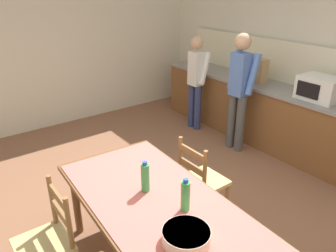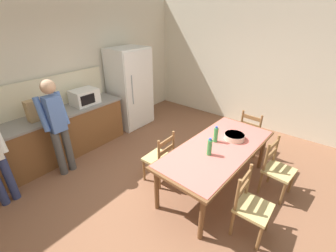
# 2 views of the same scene
# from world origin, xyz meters

# --- Properties ---
(ground_plane) EXTENTS (8.32, 8.32, 0.00)m
(ground_plane) POSITION_xyz_m (0.00, 0.00, 0.00)
(ground_plane) COLOR brown
(wall_back) EXTENTS (6.52, 0.12, 2.90)m
(wall_back) POSITION_xyz_m (0.00, 2.66, 1.45)
(wall_back) COLOR beige
(wall_back) RESTS_ON ground
(wall_left) EXTENTS (0.12, 5.20, 2.90)m
(wall_left) POSITION_xyz_m (-3.26, 0.00, 1.45)
(wall_left) COLOR beige
(wall_left) RESTS_ON ground
(kitchen_counter) EXTENTS (3.44, 0.66, 0.91)m
(kitchen_counter) POSITION_xyz_m (-0.90, 2.23, 0.46)
(kitchen_counter) COLOR brown
(kitchen_counter) RESTS_ON ground
(counter_splashback) EXTENTS (3.40, 0.03, 0.60)m
(counter_splashback) POSITION_xyz_m (-0.90, 2.54, 1.21)
(counter_splashback) COLOR beige
(counter_splashback) RESTS_ON kitchen_counter
(microwave) EXTENTS (0.50, 0.39, 0.30)m
(microwave) POSITION_xyz_m (0.15, 2.21, 1.06)
(microwave) COLOR white
(microwave) RESTS_ON kitchen_counter
(paper_bag) EXTENTS (0.24, 0.16, 0.36)m
(paper_bag) POSITION_xyz_m (-0.83, 2.20, 1.09)
(paper_bag) COLOR tan
(paper_bag) RESTS_ON kitchen_counter
(dining_table) EXTENTS (2.19, 1.06, 0.75)m
(dining_table) POSITION_xyz_m (0.57, -0.58, 0.68)
(dining_table) COLOR brown
(dining_table) RESTS_ON ground
(bottle_near_centre) EXTENTS (0.07, 0.07, 0.27)m
(bottle_near_centre) POSITION_xyz_m (0.31, -0.56, 0.88)
(bottle_near_centre) COLOR green
(bottle_near_centre) RESTS_ON dining_table
(bottle_off_centre) EXTENTS (0.07, 0.07, 0.27)m
(bottle_off_centre) POSITION_xyz_m (0.69, -0.46, 0.88)
(bottle_off_centre) COLOR green
(bottle_off_centre) RESTS_ON dining_table
(serving_bowl) EXTENTS (0.32, 0.32, 0.09)m
(serving_bowl) POSITION_xyz_m (0.94, -0.67, 0.80)
(serving_bowl) COLOR beige
(serving_bowl) RESTS_ON dining_table
(chair_side_near_left) EXTENTS (0.42, 0.40, 0.91)m
(chair_side_near_left) POSITION_xyz_m (0.05, -1.32, 0.44)
(chair_side_near_left) COLOR olive
(chair_side_near_left) RESTS_ON ground
(chair_side_far_left) EXTENTS (0.42, 0.40, 0.91)m
(chair_side_far_left) POSITION_xyz_m (0.13, 0.22, 0.44)
(chair_side_far_left) COLOR olive
(chair_side_far_left) RESTS_ON ground
(person_at_sink) EXTENTS (0.38, 0.27, 1.53)m
(person_at_sink) POSITION_xyz_m (-1.66, 1.71, 0.86)
(person_at_sink) COLOR navy
(person_at_sink) RESTS_ON ground
(person_at_counter) EXTENTS (0.42, 0.29, 1.69)m
(person_at_counter) POSITION_xyz_m (-0.73, 1.69, 0.95)
(person_at_counter) COLOR #4C4C4C
(person_at_counter) RESTS_ON ground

